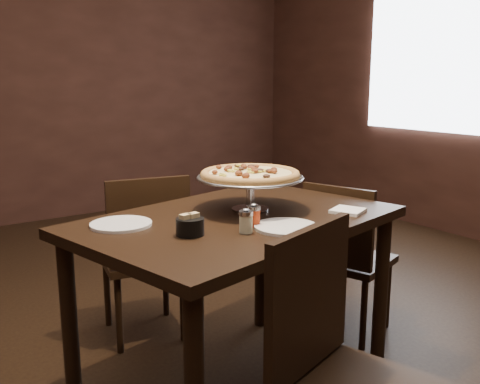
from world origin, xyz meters
TOP-DOWN VIEW (x-y plane):
  - room at (0.06, 0.03)m, footprint 6.04×7.04m
  - dining_table at (0.01, -0.03)m, footprint 1.44×1.11m
  - pizza_stand at (0.11, 0.03)m, footprint 0.46×0.46m
  - parmesan_shaker at (-0.10, -0.24)m, footprint 0.05×0.05m
  - pepper_flake_shaker at (-0.03, -0.19)m, footprint 0.05×0.05m
  - packet_caddy at (-0.29, -0.15)m, footprint 0.10×0.10m
  - napkin_stack at (0.43, -0.24)m, footprint 0.17×0.17m
  - plate_left at (-0.44, 0.12)m, footprint 0.24×0.24m
  - plate_near at (0.05, -0.28)m, footprint 0.24×0.24m
  - serving_spatula at (0.27, -0.00)m, footprint 0.15×0.15m
  - chair_far at (-0.09, 0.67)m, footprint 0.49×0.49m
  - chair_near at (-0.13, -0.77)m, footprint 0.54×0.54m
  - chair_side at (0.79, 0.10)m, footprint 0.49×0.49m

SIDE VIEW (x-z plane):
  - chair_side at x=0.79m, z-range 0.04..0.87m
  - chair_far at x=-0.09m, z-range 0.04..0.93m
  - chair_near at x=-0.13m, z-range 0.04..0.97m
  - dining_table at x=0.01m, z-range 0.30..1.10m
  - plate_left at x=-0.44m, z-range 0.80..0.82m
  - plate_near at x=0.05m, z-range 0.80..0.82m
  - napkin_stack at x=0.43m, z-range 0.80..0.82m
  - packet_caddy at x=-0.29m, z-range 0.80..0.88m
  - pepper_flake_shaker at x=-0.03m, z-range 0.80..0.89m
  - parmesan_shaker at x=-0.10m, z-range 0.80..0.89m
  - serving_spatula at x=0.27m, z-range 0.94..0.96m
  - pizza_stand at x=0.11m, z-range 0.86..1.05m
  - room at x=0.06m, z-range -0.02..2.82m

